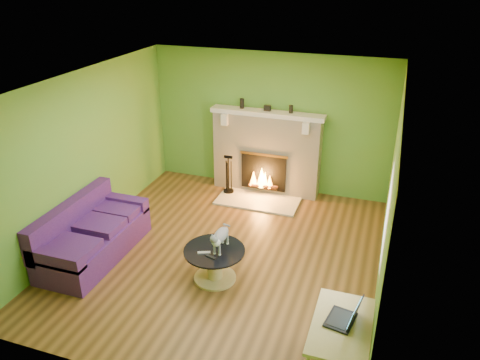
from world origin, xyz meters
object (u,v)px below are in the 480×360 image
at_px(sofa, 91,236).
at_px(cat, 221,238).
at_px(desk, 341,331).
at_px(coffee_table, 215,262).

relative_size(sofa, cat, 3.26).
bearing_deg(desk, sofa, 162.92).
bearing_deg(cat, sofa, -176.47).
relative_size(sofa, desk, 1.85).
height_order(sofa, cat, sofa).
xyz_separation_m(coffee_table, desk, (1.85, -1.20, 0.38)).
distance_m(desk, cat, 2.16).
relative_size(desk, cat, 1.76).
bearing_deg(coffee_table, sofa, -179.13).
relative_size(sofa, coffee_table, 2.21).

